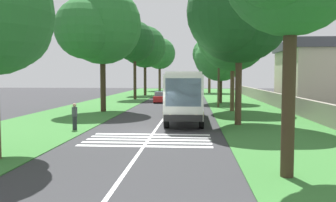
{
  "coord_description": "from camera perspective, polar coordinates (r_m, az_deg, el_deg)",
  "views": [
    {
      "loc": [
        -21.92,
        -2.45,
        3.46
      ],
      "look_at": [
        4.6,
        -0.54,
        1.6
      ],
      "focal_mm": 38.51,
      "sensor_mm": 36.0,
      "label": 1
    }
  ],
  "objects": [
    {
      "name": "grass_verge_right",
      "position": [
        37.53,
        12.92,
        -1.36
      ],
      "size": [
        120.0,
        8.0,
        0.04
      ],
      "primitive_type": "cube",
      "color": "#387533",
      "rests_on": "ground"
    },
    {
      "name": "roadside_wall",
      "position": [
        42.99,
        16.4,
        0.3
      ],
      "size": [
        70.0,
        0.4,
        1.53
      ],
      "primitive_type": "cube",
      "color": "gray",
      "rests_on": "grass_verge_right"
    },
    {
      "name": "utility_pole",
      "position": [
        39.4,
        8.03,
        5.18
      ],
      "size": [
        0.24,
        1.4,
        8.23
      ],
      "color": "#473828",
      "rests_on": "grass_verge_right"
    },
    {
      "name": "roadside_tree_right_3",
      "position": [
        73.25,
        6.48,
        7.29
      ],
      "size": [
        7.78,
        6.83,
        11.24
      ],
      "color": "brown",
      "rests_on": "grass_verge_right"
    },
    {
      "name": "trailing_car_2",
      "position": [
        63.66,
        3.52,
        1.48
      ],
      "size": [
        4.3,
        1.78,
        1.43
      ],
      "color": "gold",
      "rests_on": "ground"
    },
    {
      "name": "coach_bus",
      "position": [
        27.59,
        2.76,
        1.27
      ],
      "size": [
        11.16,
        2.62,
        3.73
      ],
      "color": "silver",
      "rests_on": "ground"
    },
    {
      "name": "roadside_tree_right_1",
      "position": [
        25.94,
        10.73,
        13.43
      ],
      "size": [
        8.93,
        7.27,
        11.55
      ],
      "color": "#4C3826",
      "rests_on": "grass_verge_right"
    },
    {
      "name": "ground",
      "position": [
        22.33,
        -2.24,
        -4.92
      ],
      "size": [
        160.0,
        160.0,
        0.0
      ],
      "primitive_type": "plane",
      "color": "#333335"
    },
    {
      "name": "trailing_minibus_0",
      "position": [
        74.42,
        3.53,
        2.52
      ],
      "size": [
        6.0,
        2.14,
        2.53
      ],
      "color": "#BFB299",
      "rests_on": "ground"
    },
    {
      "name": "roadside_tree_left_4",
      "position": [
        63.88,
        -3.89,
        8.39
      ],
      "size": [
        8.56,
        7.31,
        12.17
      ],
      "color": "#3D2D1E",
      "rests_on": "grass_verge_left"
    },
    {
      "name": "zebra_crossing",
      "position": [
        19.64,
        -3.13,
        -6.14
      ],
      "size": [
        4.05,
        6.8,
        0.01
      ],
      "color": "silver",
      "rests_on": "ground"
    },
    {
      "name": "roadside_tree_left_1",
      "position": [
        35.38,
        -10.87,
        11.39
      ],
      "size": [
        9.07,
        7.59,
        11.97
      ],
      "color": "#3D2D1E",
      "rests_on": "grass_verge_left"
    },
    {
      "name": "roadside_tree_right_2",
      "position": [
        35.7,
        9.97,
        9.95
      ],
      "size": [
        8.17,
        6.93,
        10.8
      ],
      "color": "brown",
      "rests_on": "grass_verge_right"
    },
    {
      "name": "roadside_tree_right_4",
      "position": [
        46.0,
        8.05,
        6.92
      ],
      "size": [
        7.97,
        6.52,
        9.24
      ],
      "color": "#3D2D1E",
      "rests_on": "grass_verge_right"
    },
    {
      "name": "roadside_tree_left_3",
      "position": [
        84.12,
        -1.5,
        7.38
      ],
      "size": [
        8.91,
        7.29,
        12.23
      ],
      "color": "#4C3826",
      "rests_on": "grass_verge_left"
    },
    {
      "name": "grass_verge_left",
      "position": [
        38.58,
        -11.93,
        -1.2
      ],
      "size": [
        120.0,
        8.0,
        0.04
      ],
      "primitive_type": "cube",
      "color": "#387533",
      "rests_on": "ground"
    },
    {
      "name": "roadside_building",
      "position": [
        47.21,
        23.71,
        4.11
      ],
      "size": [
        11.79,
        10.28,
        7.55
      ],
      "color": "beige",
      "rests_on": "ground"
    },
    {
      "name": "pedestrian",
      "position": [
        23.6,
        -14.56,
        -2.34
      ],
      "size": [
        0.34,
        0.34,
        1.69
      ],
      "color": "#26262D",
      "rests_on": "grass_verge_left"
    },
    {
      "name": "trailing_car_1",
      "position": [
        56.4,
        3.21,
        1.15
      ],
      "size": [
        4.3,
        1.78,
        1.43
      ],
      "color": "gold",
      "rests_on": "ground"
    },
    {
      "name": "centre_line",
      "position": [
        37.17,
        0.32,
        -1.33
      ],
      "size": [
        110.0,
        0.16,
        0.01
      ],
      "primitive_type": "cube",
      "color": "silver",
      "rests_on": "ground"
    },
    {
      "name": "trailing_car_0",
      "position": [
        46.84,
        -1.03,
        0.58
      ],
      "size": [
        4.3,
        1.78,
        1.43
      ],
      "color": "#B21E1E",
      "rests_on": "ground"
    },
    {
      "name": "roadside_tree_left_0",
      "position": [
        53.78,
        -5.46,
        9.18
      ],
      "size": [
        7.31,
        5.95,
        11.46
      ],
      "color": "#3D2D1E",
      "rests_on": "grass_verge_left"
    }
  ]
}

